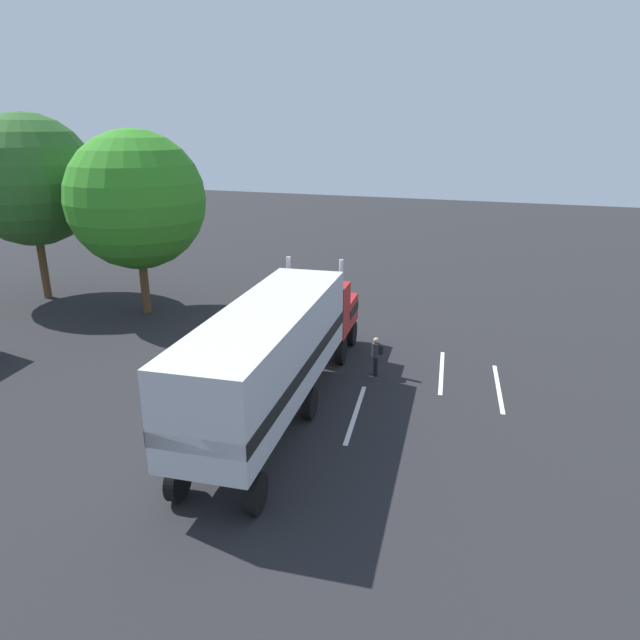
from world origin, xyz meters
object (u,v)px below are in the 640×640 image
Objects in this scene: semi_truck at (279,345)px; person_bystander at (376,355)px; tree_center at (136,200)px; tree_left at (30,180)px.

semi_truck is 8.80× the size of person_bystander.
tree_center is at bearing 54.99° from semi_truck.
person_bystander is at bearing -105.59° from tree_center.
tree_center is at bearing 74.41° from person_bystander.
person_bystander is at bearing -101.27° from tree_left.
person_bystander is (4.19, -2.31, -1.63)m from semi_truck.
tree_left is at bearing 87.33° from tree_center.
semi_truck is at bearing -125.01° from tree_center.
tree_left is 1.09× the size of tree_center.
semi_truck is at bearing -114.14° from tree_left.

